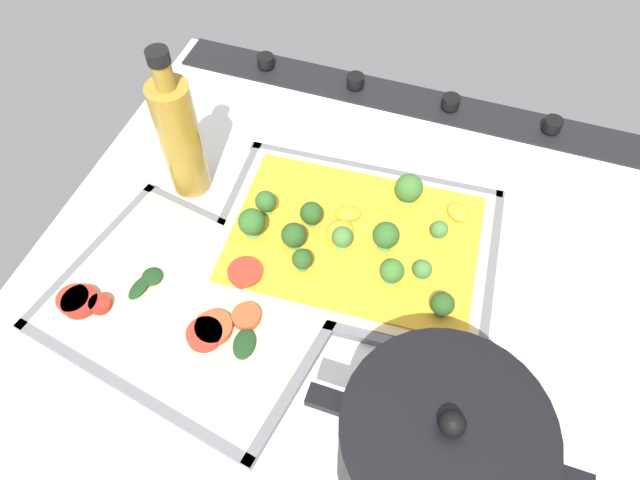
% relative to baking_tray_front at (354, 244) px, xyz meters
% --- Properties ---
extents(ground_plane, '(0.77, 0.73, 0.03)m').
position_rel_baking_tray_front_xyz_m(ground_plane, '(0.01, 0.04, -0.02)').
color(ground_plane, silver).
extents(stove_control_panel, '(0.74, 0.07, 0.03)m').
position_rel_baking_tray_front_xyz_m(stove_control_panel, '(0.01, -0.30, 0.00)').
color(stove_control_panel, black).
rests_on(stove_control_panel, ground_plane).
extents(baking_tray_front, '(0.38, 0.29, 0.01)m').
position_rel_baking_tray_front_xyz_m(baking_tray_front, '(0.00, 0.00, 0.00)').
color(baking_tray_front, slate).
rests_on(baking_tray_front, ground_plane).
extents(broccoli_pizza, '(0.36, 0.26, 0.06)m').
position_rel_baking_tray_front_xyz_m(broccoli_pizza, '(0.00, 0.00, 0.01)').
color(broccoli_pizza, beige).
rests_on(broccoli_pizza, baking_tray_front).
extents(baking_tray_back, '(0.37, 0.31, 0.01)m').
position_rel_baking_tray_front_xyz_m(baking_tray_back, '(0.16, 0.15, 0.00)').
color(baking_tray_back, slate).
rests_on(baking_tray_back, ground_plane).
extents(veggie_pizza_back, '(0.34, 0.28, 0.02)m').
position_rel_baking_tray_front_xyz_m(veggie_pizza_back, '(0.16, 0.16, 0.01)').
color(veggie_pizza_back, '#BBB88C').
rests_on(veggie_pizza_back, baking_tray_back).
extents(cooking_pot, '(0.26, 0.19, 0.15)m').
position_rel_baking_tray_front_xyz_m(cooking_pot, '(-0.15, 0.24, 0.06)').
color(cooking_pot, black).
rests_on(cooking_pot, ground_plane).
extents(oil_bottle, '(0.05, 0.05, 0.22)m').
position_rel_baking_tray_front_xyz_m(oil_bottle, '(0.25, -0.03, 0.09)').
color(oil_bottle, olive).
rests_on(oil_bottle, ground_plane).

